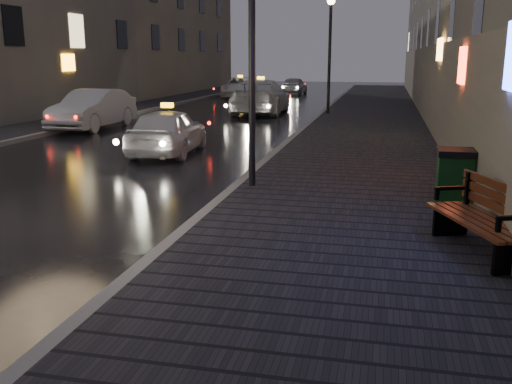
# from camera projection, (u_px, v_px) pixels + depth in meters

# --- Properties ---
(sidewalk) EXTENTS (4.60, 58.00, 0.15)m
(sidewalk) POSITION_uv_depth(u_px,v_px,m) (371.00, 118.00, 25.81)
(sidewalk) COLOR black
(sidewalk) RESTS_ON ground
(curb) EXTENTS (0.20, 58.00, 0.15)m
(curb) POSITION_uv_depth(u_px,v_px,m) (318.00, 117.00, 26.32)
(curb) COLOR slate
(curb) RESTS_ON ground
(sidewalk_far) EXTENTS (2.40, 58.00, 0.15)m
(sidewalk_far) POSITION_uv_depth(u_px,v_px,m) (115.00, 112.00, 28.50)
(sidewalk_far) COLOR black
(sidewalk_far) RESTS_ON ground
(curb_far) EXTENTS (0.20, 58.00, 0.15)m
(curb_far) POSITION_uv_depth(u_px,v_px,m) (139.00, 113.00, 28.23)
(curb_far) COLOR slate
(curb_far) RESTS_ON ground
(building_far_c) EXTENTS (6.00, 22.00, 11.00)m
(building_far_c) POSITION_uv_depth(u_px,v_px,m) (158.00, 21.00, 45.35)
(building_far_c) COLOR #6B6051
(building_far_c) RESTS_ON ground
(lamp_near) EXTENTS (0.36, 0.36, 5.28)m
(lamp_near) POSITION_uv_depth(u_px,v_px,m) (252.00, 20.00, 11.22)
(lamp_near) COLOR black
(lamp_near) RESTS_ON sidewalk
(lamp_far) EXTENTS (0.36, 0.36, 5.28)m
(lamp_far) POSITION_uv_depth(u_px,v_px,m) (330.00, 41.00, 26.40)
(lamp_far) COLOR black
(lamp_far) RESTS_ON sidewalk
(bench) EXTENTS (1.34, 2.05, 0.99)m
(bench) POSITION_uv_depth(u_px,v_px,m) (486.00, 218.00, 7.77)
(bench) COLOR black
(bench) RESTS_ON sidewalk
(trash_bin) EXTENTS (0.66, 0.66, 1.01)m
(trash_bin) POSITION_uv_depth(u_px,v_px,m) (454.00, 176.00, 10.40)
(trash_bin) COLOR black
(trash_bin) RESTS_ON sidewalk
(taxi_near) EXTENTS (1.92, 4.09, 1.35)m
(taxi_near) POSITION_uv_depth(u_px,v_px,m) (168.00, 131.00, 16.57)
(taxi_near) COLOR silver
(taxi_near) RESTS_ON ground
(car_left_mid) EXTENTS (1.64, 4.63, 1.52)m
(car_left_mid) POSITION_uv_depth(u_px,v_px,m) (93.00, 109.00, 22.43)
(car_left_mid) COLOR #A8A8B1
(car_left_mid) RESTS_ON ground
(taxi_mid) EXTENTS (2.55, 5.90, 1.69)m
(taxi_mid) POSITION_uv_depth(u_px,v_px,m) (261.00, 97.00, 28.21)
(taxi_mid) COLOR silver
(taxi_mid) RESTS_ON ground
(taxi_far) EXTENTS (2.95, 5.24, 1.38)m
(taxi_far) POSITION_uv_depth(u_px,v_px,m) (240.00, 87.00, 39.68)
(taxi_far) COLOR silver
(taxi_far) RESTS_ON ground
(car_far) EXTENTS (1.61, 3.81, 1.28)m
(car_far) POSITION_uv_depth(u_px,v_px,m) (294.00, 86.00, 42.73)
(car_far) COLOR #9E9FA6
(car_far) RESTS_ON ground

